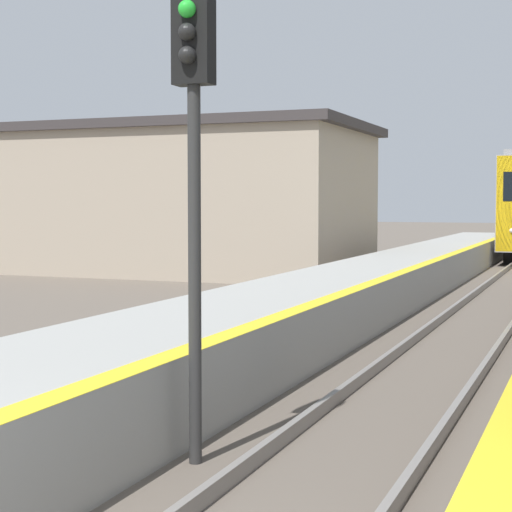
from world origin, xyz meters
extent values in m
sphere|color=white|center=(-0.74, 30.23, 1.37)|extent=(0.18, 0.18, 0.18)
cylinder|color=#2D2D2D|center=(-1.27, 4.36, 1.74)|extent=(0.12, 0.12, 3.48)
cube|color=black|center=(-1.27, 4.36, 3.93)|extent=(0.36, 0.20, 0.90)
sphere|color=green|center=(-1.27, 4.23, 4.14)|extent=(0.16, 0.16, 0.16)
sphere|color=black|center=(-1.27, 4.23, 3.93)|extent=(0.16, 0.16, 0.16)
sphere|color=black|center=(-1.27, 4.23, 3.73)|extent=(0.16, 0.16, 0.16)
cube|color=tan|center=(-11.48, 24.08, 2.37)|extent=(12.58, 7.11, 4.74)
cube|color=#383333|center=(-11.48, 24.08, 4.89)|extent=(13.21, 7.46, 0.30)
camera|label=1|loc=(2.14, -2.69, 2.43)|focal=60.00mm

